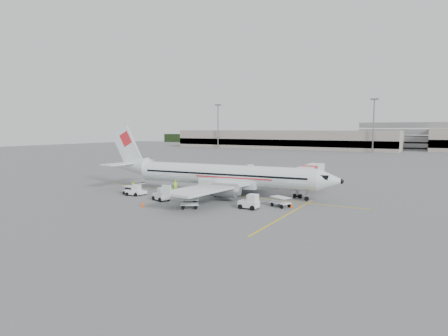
{
  "coord_description": "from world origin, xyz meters",
  "views": [
    {
      "loc": [
        28.69,
        -48.09,
        9.88
      ],
      "look_at": [
        0.0,
        2.0,
        3.8
      ],
      "focal_mm": 30.0,
      "sensor_mm": 36.0,
      "label": 1
    }
  ],
  "objects_px": {
    "jet_bridge": "(308,179)",
    "tug_mid": "(161,194)",
    "tug_fore": "(249,201)",
    "tug_aft": "(134,190)",
    "belt_loader": "(137,186)",
    "aircraft": "(224,161)"
  },
  "relations": [
    {
      "from": "jet_bridge",
      "to": "tug_mid",
      "type": "relative_size",
      "value": 6.6
    },
    {
      "from": "jet_bridge",
      "to": "tug_fore",
      "type": "relative_size",
      "value": 6.54
    },
    {
      "from": "tug_fore",
      "to": "tug_mid",
      "type": "distance_m",
      "value": 12.95
    },
    {
      "from": "tug_fore",
      "to": "tug_aft",
      "type": "height_order",
      "value": "tug_fore"
    },
    {
      "from": "tug_mid",
      "to": "tug_aft",
      "type": "distance_m",
      "value": 6.08
    },
    {
      "from": "jet_bridge",
      "to": "belt_loader",
      "type": "height_order",
      "value": "jet_bridge"
    },
    {
      "from": "jet_bridge",
      "to": "tug_mid",
      "type": "height_order",
      "value": "jet_bridge"
    },
    {
      "from": "tug_fore",
      "to": "belt_loader",
      "type": "bearing_deg",
      "value": 177.84
    },
    {
      "from": "belt_loader",
      "to": "tug_mid",
      "type": "bearing_deg",
      "value": 1.09
    },
    {
      "from": "jet_bridge",
      "to": "tug_fore",
      "type": "xyz_separation_m",
      "value": [
        -2.68,
        -15.65,
        -1.14
      ]
    },
    {
      "from": "belt_loader",
      "to": "tug_mid",
      "type": "height_order",
      "value": "belt_loader"
    },
    {
      "from": "belt_loader",
      "to": "jet_bridge",
      "type": "bearing_deg",
      "value": 54.26
    },
    {
      "from": "aircraft",
      "to": "tug_mid",
      "type": "height_order",
      "value": "aircraft"
    },
    {
      "from": "aircraft",
      "to": "belt_loader",
      "type": "height_order",
      "value": "aircraft"
    },
    {
      "from": "aircraft",
      "to": "tug_mid",
      "type": "xyz_separation_m",
      "value": [
        -5.21,
        -8.47,
        -4.15
      ]
    },
    {
      "from": "aircraft",
      "to": "tug_aft",
      "type": "height_order",
      "value": "aircraft"
    },
    {
      "from": "tug_aft",
      "to": "jet_bridge",
      "type": "bearing_deg",
      "value": 25.26
    },
    {
      "from": "aircraft",
      "to": "tug_aft",
      "type": "distance_m",
      "value": 14.1
    },
    {
      "from": "jet_bridge",
      "to": "tug_aft",
      "type": "relative_size",
      "value": 7.27
    },
    {
      "from": "jet_bridge",
      "to": "tug_aft",
      "type": "height_order",
      "value": "jet_bridge"
    },
    {
      "from": "aircraft",
      "to": "belt_loader",
      "type": "xyz_separation_m",
      "value": [
        -11.55,
        -6.23,
        -3.85
      ]
    },
    {
      "from": "jet_bridge",
      "to": "tug_mid",
      "type": "xyz_separation_m",
      "value": [
        -15.57,
        -16.88,
        -1.14
      ]
    }
  ]
}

